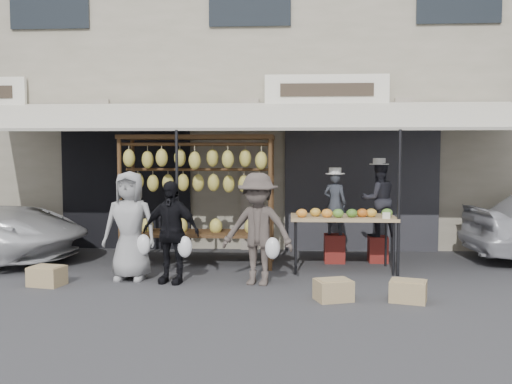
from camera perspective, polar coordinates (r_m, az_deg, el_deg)
ground_plane at (r=8.10m, az=-2.39°, el=-9.90°), size 90.00×90.00×0.00m
shophouse at (r=14.44m, az=0.25°, el=10.76°), size 24.00×6.15×7.30m
awning at (r=10.15m, az=-1.06°, el=7.54°), size 10.00×2.35×2.92m
banana_rack at (r=9.75m, az=-5.85°, el=1.76°), size 2.60×0.90×2.24m
produce_table at (r=9.43m, az=8.70°, el=-2.56°), size 1.70×0.90×1.04m
vendor_left at (r=10.10m, az=7.88°, el=-1.12°), size 0.47×0.38×1.10m
vendor_right at (r=10.25m, az=12.16°, el=-0.74°), size 0.72×0.62×1.30m
customer_left at (r=8.88m, az=-12.50°, el=-3.31°), size 0.83×0.56×1.66m
customer_mid at (r=8.58m, az=-8.53°, el=-3.97°), size 0.96×0.57×1.53m
customer_right at (r=8.36m, az=0.17°, el=-3.72°), size 1.18×0.84×1.65m
stool_left at (r=10.21m, az=7.84°, el=-5.61°), size 0.39×0.39×0.50m
stool_right at (r=10.36m, az=12.09°, el=-5.62°), size 0.42×0.42×0.46m
crate_near_a at (r=7.66m, az=7.74°, el=-9.70°), size 0.54×0.47×0.27m
crate_near_b at (r=7.79m, az=14.97°, el=-9.56°), size 0.54×0.47×0.27m
crate_far at (r=8.94m, az=-20.17°, el=-7.89°), size 0.53×0.45×0.28m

